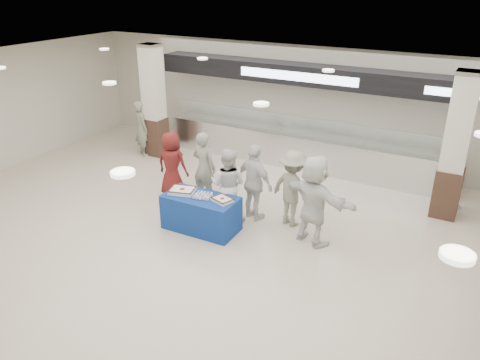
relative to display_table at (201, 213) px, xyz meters
The scene contains 15 objects.
ground 1.19m from the display_table, 70.60° to the right, with size 14.00×14.00×0.00m, color beige.
serving_line 4.42m from the display_table, 85.01° to the left, with size 8.70×0.85×2.80m.
column_left 4.93m from the display_table, 139.15° to the left, with size 0.55×0.55×3.20m.
column_right 5.50m from the display_table, 35.63° to the left, with size 0.55×0.55×3.20m.
display_table is the anchor object (origin of this frame).
sheet_cake_left 0.62m from the display_table, behind, with size 0.59×0.52×0.10m.
sheet_cake_right 0.65m from the display_table, ahead, with size 0.46×0.41×0.09m.
cupcake_tray 0.41m from the display_table, ahead, with size 0.41×0.34×0.06m.
civilian_maroon 1.91m from the display_table, 144.51° to the left, with size 0.78×0.51×1.59m, color maroon.
soldier_a 1.45m from the display_table, 119.71° to the left, with size 0.62×0.41×1.69m, color gray.
chef_tall 0.83m from the display_table, 66.93° to the left, with size 0.79×0.62×1.63m, color silver.
chef_short 1.31m from the display_table, 51.80° to the left, with size 1.00×0.42×1.71m, color silver.
soldier_b 1.98m from the display_table, 35.38° to the left, with size 1.08×0.62×1.67m, color gray.
civilian_white 2.37m from the display_table, 16.14° to the left, with size 1.71×0.55×1.85m, color white.
soldier_bg 4.92m from the display_table, 143.80° to the left, with size 0.59×0.39×1.63m, color gray.
Camera 1 is at (4.51, -6.10, 4.93)m, focal length 35.00 mm.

